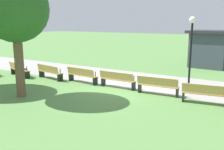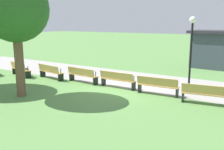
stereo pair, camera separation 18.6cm
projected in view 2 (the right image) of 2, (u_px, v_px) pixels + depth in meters
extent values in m
plane|color=#5B8C47|center=(118.00, 88.00, 13.68)|extent=(120.00, 120.00, 0.00)
cube|color=#A39E99|center=(137.00, 80.00, 15.50)|extent=(32.77, 4.40, 0.01)
cube|color=tan|center=(21.00, 69.00, 16.53)|extent=(2.04, 0.90, 0.04)
cube|color=tan|center=(18.00, 66.00, 16.35)|extent=(1.97, 0.57, 0.40)
cube|color=black|center=(15.00, 71.00, 17.24)|extent=(0.15, 0.38, 0.43)
cylinder|color=black|center=(15.00, 65.00, 17.17)|extent=(0.05, 0.05, 0.30)
cube|color=black|center=(28.00, 75.00, 15.92)|extent=(0.15, 0.38, 0.43)
cylinder|color=black|center=(28.00, 69.00, 15.85)|extent=(0.05, 0.05, 0.30)
cube|color=tan|center=(51.00, 72.00, 15.71)|extent=(2.04, 0.75, 0.04)
cube|color=tan|center=(48.00, 68.00, 15.52)|extent=(1.99, 0.42, 0.40)
cube|color=black|center=(43.00, 73.00, 16.37)|extent=(0.12, 0.38, 0.43)
cylinder|color=black|center=(43.00, 67.00, 16.30)|extent=(0.05, 0.05, 0.30)
cube|color=black|center=(61.00, 78.00, 15.15)|extent=(0.12, 0.38, 0.43)
cylinder|color=black|center=(61.00, 71.00, 15.09)|extent=(0.05, 0.05, 0.30)
cube|color=tan|center=(83.00, 75.00, 14.73)|extent=(2.02, 0.60, 0.04)
cube|color=tan|center=(81.00, 71.00, 14.53)|extent=(2.00, 0.26, 0.40)
cube|color=black|center=(72.00, 77.00, 15.33)|extent=(0.09, 0.38, 0.43)
cylinder|color=black|center=(72.00, 70.00, 15.27)|extent=(0.05, 0.05, 0.30)
cube|color=black|center=(96.00, 81.00, 14.23)|extent=(0.09, 0.38, 0.43)
cylinder|color=black|center=(96.00, 74.00, 14.16)|extent=(0.05, 0.05, 0.30)
cube|color=tan|center=(118.00, 80.00, 13.59)|extent=(2.00, 0.44, 0.04)
cube|color=tan|center=(116.00, 76.00, 13.38)|extent=(2.00, 0.10, 0.40)
cube|color=black|center=(104.00, 82.00, 14.13)|extent=(0.06, 0.37, 0.43)
cylinder|color=black|center=(104.00, 75.00, 14.07)|extent=(0.04, 0.04, 0.30)
cube|color=black|center=(134.00, 86.00, 13.15)|extent=(0.06, 0.37, 0.43)
cylinder|color=black|center=(134.00, 79.00, 13.08)|extent=(0.04, 0.04, 0.30)
cube|color=tan|center=(158.00, 86.00, 12.30)|extent=(2.02, 0.60, 0.04)
cube|color=tan|center=(157.00, 82.00, 12.08)|extent=(2.00, 0.26, 0.40)
cube|color=black|center=(140.00, 88.00, 12.78)|extent=(0.09, 0.38, 0.43)
cylinder|color=black|center=(140.00, 80.00, 12.72)|extent=(0.05, 0.05, 0.30)
cube|color=black|center=(177.00, 93.00, 11.92)|extent=(0.09, 0.38, 0.43)
cylinder|color=black|center=(178.00, 84.00, 11.86)|extent=(0.05, 0.05, 0.30)
cube|color=tan|center=(206.00, 94.00, 10.87)|extent=(2.04, 0.75, 0.04)
cube|color=tan|center=(206.00, 90.00, 10.64)|extent=(1.99, 0.42, 0.40)
cube|color=black|center=(183.00, 97.00, 11.29)|extent=(0.12, 0.38, 0.43)
cylinder|color=black|center=(184.00, 88.00, 11.22)|extent=(0.05, 0.05, 0.30)
cube|color=navy|center=(22.00, 66.00, 16.34)|extent=(0.36, 0.27, 0.50)
sphere|color=tan|center=(22.00, 60.00, 16.28)|extent=(0.22, 0.22, 0.22)
cylinder|color=#23232D|center=(24.00, 69.00, 16.58)|extent=(0.21, 0.38, 0.13)
cylinder|color=#23232D|center=(27.00, 72.00, 16.75)|extent=(0.13, 0.13, 0.43)
cylinder|color=#23232D|center=(25.00, 70.00, 16.46)|extent=(0.21, 0.38, 0.13)
cylinder|color=#23232D|center=(28.00, 73.00, 16.62)|extent=(0.13, 0.13, 0.43)
cylinder|color=brown|center=(19.00, 64.00, 11.86)|extent=(0.42, 0.42, 3.06)
sphere|color=#285B23|center=(15.00, 9.00, 11.35)|extent=(2.99, 2.99, 2.99)
cylinder|color=black|center=(190.00, 59.00, 12.41)|extent=(0.10, 0.10, 3.42)
sphere|color=white|center=(193.00, 20.00, 12.03)|extent=(0.32, 0.32, 0.32)
cube|color=#38424C|center=(212.00, 50.00, 19.50)|extent=(2.76, 2.57, 2.61)
cube|color=#28282D|center=(213.00, 32.00, 19.21)|extent=(3.30, 3.11, 0.20)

